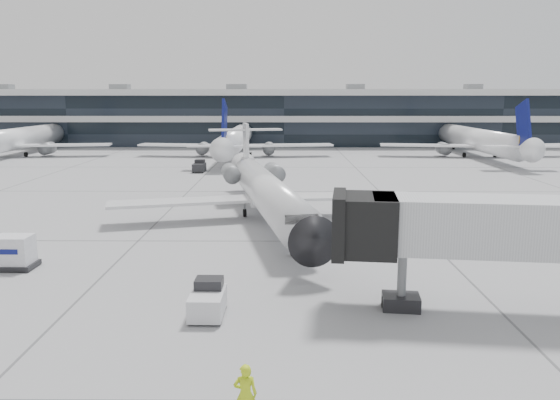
{
  "coord_description": "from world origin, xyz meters",
  "views": [
    {
      "loc": [
        0.02,
        -36.16,
        9.72
      ],
      "look_at": [
        -0.27,
        1.45,
        2.6
      ],
      "focal_mm": 35.0,
      "sensor_mm": 36.0,
      "label": 1
    }
  ],
  "objects_px": {
    "jet_bridge": "(548,229)",
    "ramp_worker": "(245,395)",
    "regional_jet": "(265,189)",
    "baggage_tug": "(208,300)",
    "cargo_uld": "(14,253)"
  },
  "relations": [
    {
      "from": "ramp_worker",
      "to": "baggage_tug",
      "type": "height_order",
      "value": "ramp_worker"
    },
    {
      "from": "jet_bridge",
      "to": "baggage_tug",
      "type": "bearing_deg",
      "value": -172.79
    },
    {
      "from": "ramp_worker",
      "to": "cargo_uld",
      "type": "bearing_deg",
      "value": -48.76
    },
    {
      "from": "regional_jet",
      "to": "baggage_tug",
      "type": "distance_m",
      "value": 19.97
    },
    {
      "from": "regional_jet",
      "to": "ramp_worker",
      "type": "distance_m",
      "value": 28.18
    },
    {
      "from": "regional_jet",
      "to": "cargo_uld",
      "type": "relative_size",
      "value": 13.17
    },
    {
      "from": "regional_jet",
      "to": "jet_bridge",
      "type": "relative_size",
      "value": 1.79
    },
    {
      "from": "regional_jet",
      "to": "ramp_worker",
      "type": "relative_size",
      "value": 15.68
    },
    {
      "from": "jet_bridge",
      "to": "baggage_tug",
      "type": "xyz_separation_m",
      "value": [
        -15.05,
        -0.14,
        -3.3
      ]
    },
    {
      "from": "ramp_worker",
      "to": "baggage_tug",
      "type": "xyz_separation_m",
      "value": [
        -2.28,
        8.34,
        -0.27
      ]
    },
    {
      "from": "ramp_worker",
      "to": "jet_bridge",
      "type": "bearing_deg",
      "value": -148.64
    },
    {
      "from": "regional_jet",
      "to": "baggage_tug",
      "type": "xyz_separation_m",
      "value": [
        -1.92,
        -19.8,
        -1.72
      ]
    },
    {
      "from": "ramp_worker",
      "to": "cargo_uld",
      "type": "relative_size",
      "value": 0.84
    },
    {
      "from": "jet_bridge",
      "to": "baggage_tug",
      "type": "height_order",
      "value": "jet_bridge"
    },
    {
      "from": "jet_bridge",
      "to": "ramp_worker",
      "type": "xyz_separation_m",
      "value": [
        -12.77,
        -8.49,
        -3.04
      ]
    }
  ]
}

